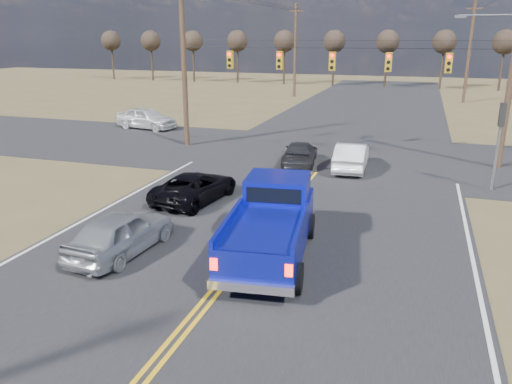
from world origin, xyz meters
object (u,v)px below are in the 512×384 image
(dgrey_car_queue, at_px, (300,153))
(white_car_queue, at_px, (351,156))
(pickup_truck, at_px, (271,224))
(black_suv, at_px, (195,187))
(silver_suv, at_px, (121,233))
(cross_car_west, at_px, (146,118))

(dgrey_car_queue, bearing_deg, white_car_queue, 165.90)
(pickup_truck, bearing_deg, black_suv, 129.24)
(black_suv, bearing_deg, silver_suv, 98.48)
(silver_suv, height_order, dgrey_car_queue, silver_suv)
(dgrey_car_queue, bearing_deg, pickup_truck, 91.49)
(pickup_truck, distance_m, black_suv, 6.33)
(white_car_queue, distance_m, dgrey_car_queue, 2.81)
(white_car_queue, height_order, cross_car_west, cross_car_west)
(cross_car_west, bearing_deg, silver_suv, -142.71)
(pickup_truck, xyz_separation_m, cross_car_west, (-15.21, 18.76, -0.29))
(white_car_queue, distance_m, cross_car_west, 17.67)
(white_car_queue, bearing_deg, black_suv, 50.23)
(pickup_truck, height_order, dgrey_car_queue, pickup_truck)
(dgrey_car_queue, bearing_deg, silver_suv, 70.82)
(pickup_truck, height_order, black_suv, pickup_truck)
(pickup_truck, height_order, cross_car_west, pickup_truck)
(white_car_queue, bearing_deg, pickup_truck, 83.11)
(black_suv, height_order, white_car_queue, white_car_queue)
(silver_suv, relative_size, cross_car_west, 0.89)
(black_suv, height_order, dgrey_car_queue, black_suv)
(black_suv, bearing_deg, pickup_truck, 144.99)
(silver_suv, height_order, black_suv, silver_suv)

